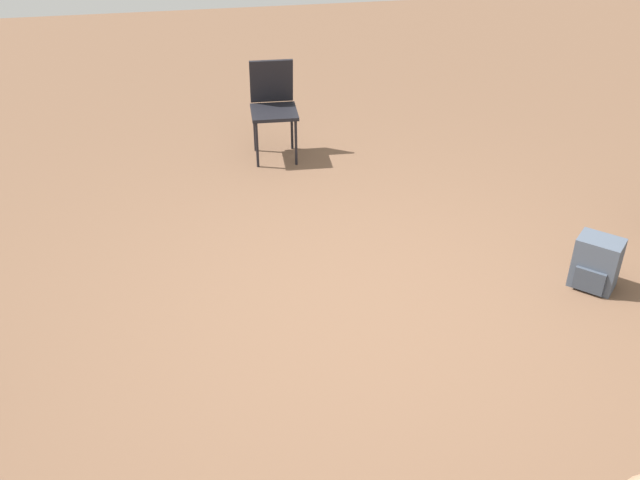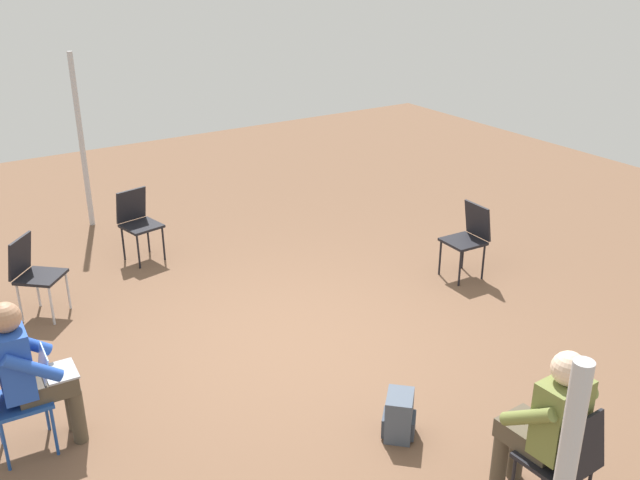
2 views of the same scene
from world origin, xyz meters
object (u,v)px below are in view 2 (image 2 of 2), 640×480
Objects in this scene: chair_east at (469,235)px; chair_northwest at (33,271)px; chair_south at (565,458)px; person_with_laptop at (30,367)px; chair_west at (9,397)px; backpack_near_laptop_user at (399,418)px; chair_north at (138,220)px; person_in_olive at (547,420)px.

chair_east and chair_northwest have the same top height.
person_with_laptop is (-2.68, 2.61, 0.20)m from chair_south.
chair_west is 2.89m from backpack_near_laptop_user.
backpack_near_laptop_user is (0.52, -4.29, -0.34)m from chair_north.
person_in_olive is at bearing 146.47° from chair_east.
person_in_olive reaches higher than chair_northwest.
chair_north is at bearing 150.82° from person_with_laptop.
chair_east is 4.80m from person_with_laptop.
person_with_laptop reaches higher than chair_south.
chair_south is at bearing -75.03° from backpack_near_laptop_user.
chair_north is 3.54m from chair_west.
chair_north is at bearing 162.12° from chair_northwest.
person_with_laptop is at bearing 149.78° from backpack_near_laptop_user.
chair_north is 2.36× the size of backpack_near_laptop_user.
person_in_olive is (2.21, -4.58, 0.20)m from chair_northwest.
person_with_laptop is (0.17, -0.01, 0.20)m from chair_west.
person_in_olive is at bearing 50.28° from person_with_laptop.
person_in_olive is (2.67, -2.45, 0.00)m from person_with_laptop.
chair_south is 1.33m from backpack_near_laptop_user.
chair_east is 0.69× the size of person_with_laptop.
chair_south is 3.75m from person_with_laptop.
backpack_near_laptop_user is (2.35, -1.37, -0.53)m from person_with_laptop.
chair_northwest is 5.09m from person_in_olive.
backpack_near_laptop_user is at bearing 62.54° from person_with_laptop.
person_with_laptop is at bearing 90.00° from chair_west.
chair_west is (-4.94, -0.45, 0.00)m from chair_east.
backpack_near_laptop_user is (2.52, -1.37, -0.34)m from chair_west.
chair_south is 1.00× the size of chair_west.
chair_west and chair_northwest have the same top height.
chair_north reaches higher than backpack_near_laptop_user.
person_with_laptop reaches higher than chair_west.
chair_south is 2.36× the size of backpack_near_laptop_user.
person_in_olive is at bearing 67.51° from chair_northwest.
chair_south is at bearing 66.79° from chair_northwest.
chair_east is 4.96m from chair_west.
chair_west is 3.76m from person_in_olive.
chair_north and chair_south have the same top height.
backpack_near_laptop_user is at bearing 64.10° from chair_west.
person_in_olive reaches higher than chair_east.
person_with_laptop is at bearing 97.82° from chair_east.
chair_south and chair_west have the same top height.
person_in_olive is 1.25m from backpack_near_laptop_user.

